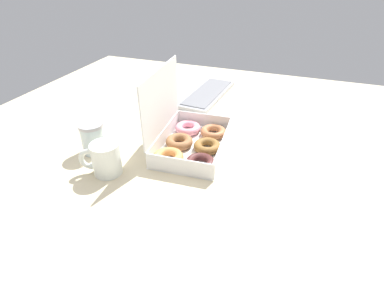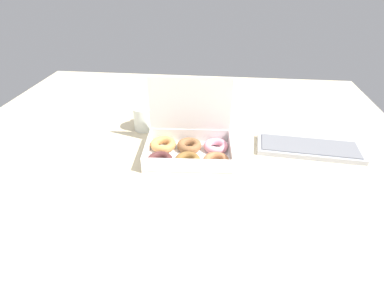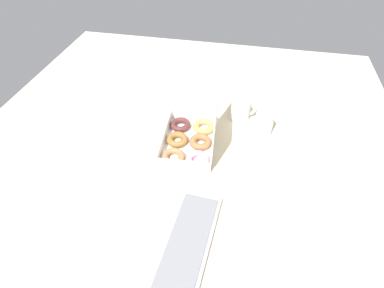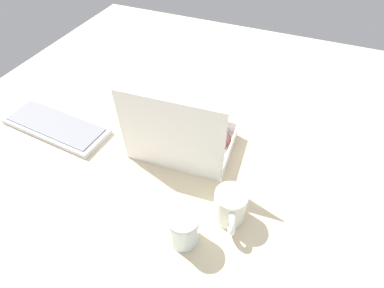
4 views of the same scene
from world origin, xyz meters
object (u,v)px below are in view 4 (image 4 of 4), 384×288
(keyboard, at_px, (56,126))
(glass_jar, at_px, (184,228))
(coffee_mug, at_px, (230,207))
(donut_box, at_px, (183,142))

(keyboard, height_order, glass_jar, glass_jar)
(keyboard, bearing_deg, coffee_mug, 170.76)
(glass_jar, bearing_deg, keyboard, -19.99)
(keyboard, distance_m, glass_jar, 0.60)
(keyboard, relative_size, coffee_mug, 3.28)
(keyboard, xyz_separation_m, coffee_mug, (-0.64, 0.10, 0.04))
(donut_box, height_order, glass_jar, donut_box)
(coffee_mug, bearing_deg, donut_box, -40.62)
(donut_box, xyz_separation_m, coffee_mug, (-0.21, 0.18, 0.02))
(donut_box, distance_m, glass_jar, 0.30)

